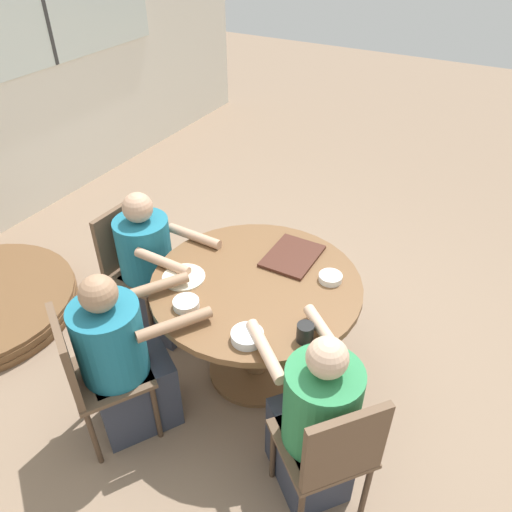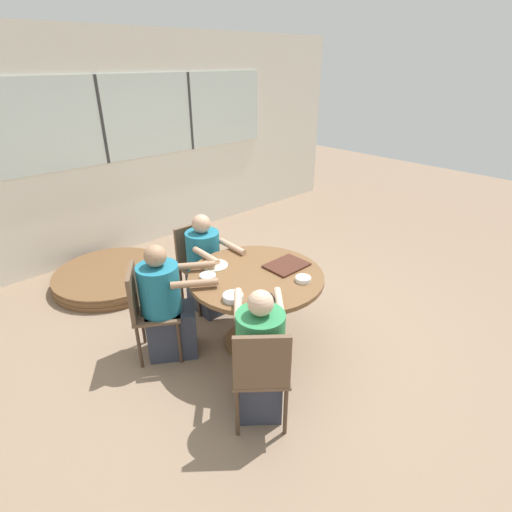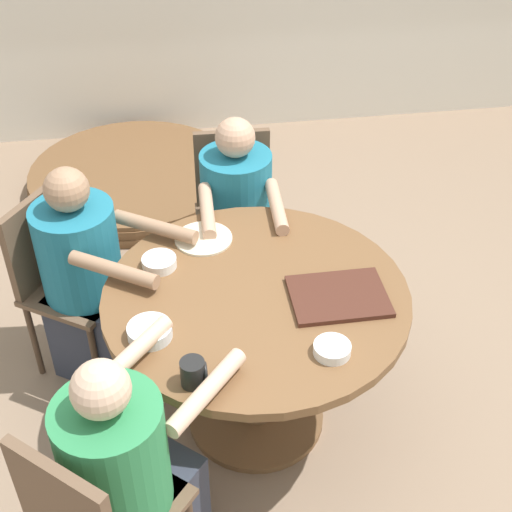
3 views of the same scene
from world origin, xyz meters
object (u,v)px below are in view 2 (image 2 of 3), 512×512
(person_man_teal_shirt, at_px, (167,308))
(bowl_cereal, at_px, (233,297))
(chair_for_woman_green_shirt, at_px, (197,258))
(chair_for_man_blue_shirt, at_px, (261,370))
(folded_table_stack, at_px, (112,276))
(chair_for_man_teal_shirt, at_px, (146,305))
(person_man_blue_shirt, at_px, (260,359))
(person_woman_green_shirt, at_px, (206,269))
(bowl_white_shallow, at_px, (303,279))
(coffee_mug, at_px, (268,300))
(bowl_fruit, at_px, (208,277))

(person_man_teal_shirt, bearing_deg, bowl_cereal, 55.65)
(chair_for_woman_green_shirt, height_order, person_man_teal_shirt, person_man_teal_shirt)
(chair_for_man_blue_shirt, relative_size, folded_table_stack, 0.65)
(chair_for_man_teal_shirt, xyz_separation_m, folded_table_stack, (0.31, 1.50, -0.45))
(person_man_teal_shirt, bearing_deg, chair_for_woman_green_shirt, 160.18)
(chair_for_woman_green_shirt, distance_m, person_man_blue_shirt, 1.67)
(bowl_cereal, xyz_separation_m, folded_table_stack, (-0.09, 2.20, -0.69))
(person_woman_green_shirt, height_order, folded_table_stack, person_woman_green_shirt)
(chair_for_woman_green_shirt, distance_m, bowl_white_shallow, 1.36)
(folded_table_stack, bearing_deg, person_woman_green_shirt, -66.57)
(person_man_blue_shirt, xyz_separation_m, coffee_mug, (0.25, 0.18, 0.31))
(chair_for_man_blue_shirt, relative_size, person_woman_green_shirt, 0.83)
(person_woman_green_shirt, distance_m, folded_table_stack, 1.39)
(person_man_teal_shirt, height_order, bowl_white_shallow, person_man_teal_shirt)
(chair_for_man_teal_shirt, distance_m, person_woman_green_shirt, 0.89)
(coffee_mug, bearing_deg, folded_table_stack, 95.35)
(chair_for_man_teal_shirt, relative_size, coffee_mug, 8.91)
(chair_for_woman_green_shirt, relative_size, chair_for_man_blue_shirt, 1.00)
(chair_for_woman_green_shirt, height_order, coffee_mug, chair_for_woman_green_shirt)
(bowl_white_shallow, relative_size, folded_table_stack, 0.10)
(chair_for_woman_green_shirt, distance_m, chair_for_man_blue_shirt, 1.83)
(person_man_teal_shirt, relative_size, folded_table_stack, 0.80)
(person_man_blue_shirt, relative_size, bowl_white_shallow, 8.12)
(person_man_teal_shirt, bearing_deg, chair_for_man_blue_shirt, 34.69)
(bowl_white_shallow, bearing_deg, chair_for_man_blue_shirt, -156.08)
(chair_for_woman_green_shirt, relative_size, person_woman_green_shirt, 0.83)
(chair_for_man_teal_shirt, bearing_deg, bowl_white_shallow, 82.13)
(coffee_mug, distance_m, bowl_cereal, 0.28)
(coffee_mug, bearing_deg, bowl_white_shallow, 7.69)
(bowl_white_shallow, bearing_deg, chair_for_woman_green_shirt, 97.68)
(person_man_teal_shirt, distance_m, bowl_fruit, 0.47)
(chair_for_woman_green_shirt, bearing_deg, coffee_mug, 79.60)
(person_woman_green_shirt, relative_size, bowl_cereal, 6.54)
(chair_for_man_blue_shirt, distance_m, person_woman_green_shirt, 1.67)
(bowl_fruit, height_order, folded_table_stack, bowl_fruit)
(person_man_blue_shirt, xyz_separation_m, bowl_cereal, (0.11, 0.42, 0.29))
(person_woman_green_shirt, relative_size, folded_table_stack, 0.78)
(chair_for_man_teal_shirt, xyz_separation_m, bowl_white_shallow, (1.03, -0.89, 0.23))
(person_man_teal_shirt, bearing_deg, person_man_blue_shirt, 41.06)
(chair_for_man_teal_shirt, height_order, coffee_mug, chair_for_man_teal_shirt)
(folded_table_stack, bearing_deg, coffee_mug, -84.65)
(chair_for_woman_green_shirt, bearing_deg, bowl_cereal, 70.82)
(person_man_teal_shirt, bearing_deg, person_woman_green_shirt, 150.39)
(bowl_cereal, bearing_deg, person_woman_green_shirt, 65.71)
(bowl_cereal, bearing_deg, chair_for_woman_green_shirt, 68.75)
(coffee_mug, xyz_separation_m, bowl_cereal, (-0.14, 0.25, -0.03))
(chair_for_man_blue_shirt, distance_m, bowl_fruit, 1.02)
(coffee_mug, bearing_deg, bowl_fruit, 97.73)
(person_man_blue_shirt, distance_m, person_man_teal_shirt, 1.05)
(bowl_white_shallow, relative_size, bowl_fruit, 0.95)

